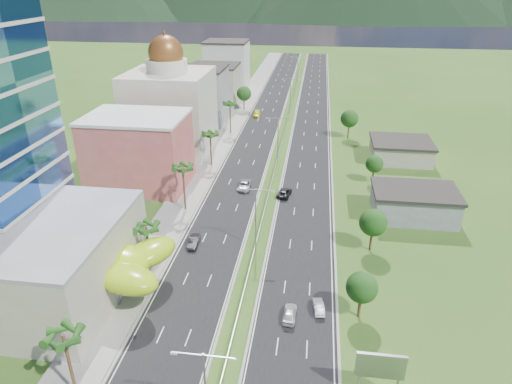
% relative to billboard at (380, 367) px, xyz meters
% --- Properties ---
extents(ground, '(500.00, 500.00, 0.00)m').
position_rel_billboard_xyz_m(ground, '(-17.00, 18.00, -4.42)').
color(ground, '#2D5119').
rests_on(ground, ground).
extents(road_left, '(11.00, 260.00, 0.04)m').
position_rel_billboard_xyz_m(road_left, '(-24.50, 108.00, -4.40)').
color(road_left, black).
rests_on(road_left, ground).
extents(road_right, '(11.00, 260.00, 0.04)m').
position_rel_billboard_xyz_m(road_right, '(-9.50, 108.00, -4.40)').
color(road_right, black).
rests_on(road_right, ground).
extents(sidewalk_left, '(7.00, 260.00, 0.12)m').
position_rel_billboard_xyz_m(sidewalk_left, '(-34.00, 108.00, -4.36)').
color(sidewalk_left, gray).
rests_on(sidewalk_left, ground).
extents(median_guardrail, '(0.10, 216.06, 0.76)m').
position_rel_billboard_xyz_m(median_guardrail, '(-17.00, 89.99, -3.80)').
color(median_guardrail, gray).
rests_on(median_guardrail, ground).
extents(streetlight_median_b, '(6.04, 0.25, 11.00)m').
position_rel_billboard_xyz_m(streetlight_median_b, '(-17.00, 28.00, 2.33)').
color(streetlight_median_b, gray).
rests_on(streetlight_median_b, ground).
extents(streetlight_median_c, '(6.04, 0.25, 11.00)m').
position_rel_billboard_xyz_m(streetlight_median_c, '(-17.00, 68.00, 2.33)').
color(streetlight_median_c, gray).
rests_on(streetlight_median_c, ground).
extents(streetlight_median_d, '(6.04, 0.25, 11.00)m').
position_rel_billboard_xyz_m(streetlight_median_d, '(-17.00, 113.00, 2.33)').
color(streetlight_median_d, gray).
rests_on(streetlight_median_d, ground).
extents(streetlight_median_e, '(6.04, 0.25, 11.00)m').
position_rel_billboard_xyz_m(streetlight_median_e, '(-17.00, 158.00, 2.33)').
color(streetlight_median_e, gray).
rests_on(streetlight_median_e, ground).
extents(mall_podium, '(30.00, 24.00, 11.00)m').
position_rel_billboard_xyz_m(mall_podium, '(-49.00, 12.00, 1.08)').
color(mall_podium, '#A39B86').
rests_on(mall_podium, ground).
extents(lime_canopy, '(18.00, 15.00, 7.40)m').
position_rel_billboard_xyz_m(lime_canopy, '(-37.00, 14.00, 0.57)').
color(lime_canopy, '#9BC713').
rests_on(lime_canopy, ground).
extents(pink_shophouse, '(20.00, 15.00, 15.00)m').
position_rel_billboard_xyz_m(pink_shophouse, '(-45.00, 50.00, 3.08)').
color(pink_shophouse, '#BA4D4C').
rests_on(pink_shophouse, ground).
extents(domed_building, '(20.00, 20.00, 28.70)m').
position_rel_billboard_xyz_m(domed_building, '(-45.00, 73.00, 6.93)').
color(domed_building, '#BDB89C').
rests_on(domed_building, ground).
extents(midrise_grey, '(16.00, 15.00, 16.00)m').
position_rel_billboard_xyz_m(midrise_grey, '(-44.00, 98.00, 3.58)').
color(midrise_grey, gray).
rests_on(midrise_grey, ground).
extents(midrise_beige, '(16.00, 15.00, 13.00)m').
position_rel_billboard_xyz_m(midrise_beige, '(-44.00, 120.00, 2.08)').
color(midrise_beige, '#A39B86').
rests_on(midrise_beige, ground).
extents(midrise_white, '(16.00, 15.00, 18.00)m').
position_rel_billboard_xyz_m(midrise_white, '(-44.00, 143.00, 4.58)').
color(midrise_white, silver).
rests_on(midrise_white, ground).
extents(billboard, '(5.20, 0.35, 6.20)m').
position_rel_billboard_xyz_m(billboard, '(0.00, 0.00, 0.00)').
color(billboard, gray).
rests_on(billboard, ground).
extents(shed_near, '(15.00, 10.00, 5.00)m').
position_rel_billboard_xyz_m(shed_near, '(11.00, 43.00, -1.92)').
color(shed_near, gray).
rests_on(shed_near, ground).
extents(shed_far, '(14.00, 12.00, 4.40)m').
position_rel_billboard_xyz_m(shed_far, '(13.00, 73.00, -2.22)').
color(shed_far, '#A39B86').
rests_on(shed_far, ground).
extents(palm_tree_a, '(3.60, 3.60, 9.10)m').
position_rel_billboard_xyz_m(palm_tree_a, '(-32.50, -4.00, 3.60)').
color(palm_tree_a, '#47301C').
rests_on(palm_tree_a, ground).
extents(palm_tree_b, '(3.60, 3.60, 8.10)m').
position_rel_billboard_xyz_m(palm_tree_b, '(-32.50, 20.00, 2.64)').
color(palm_tree_b, '#47301C').
rests_on(palm_tree_b, ground).
extents(palm_tree_c, '(3.60, 3.60, 9.60)m').
position_rel_billboard_xyz_m(palm_tree_c, '(-32.50, 40.00, 4.08)').
color(palm_tree_c, '#47301C').
rests_on(palm_tree_c, ground).
extents(palm_tree_d, '(3.60, 3.60, 8.60)m').
position_rel_billboard_xyz_m(palm_tree_d, '(-32.50, 63.00, 3.12)').
color(palm_tree_d, '#47301C').
rests_on(palm_tree_d, ground).
extents(palm_tree_e, '(3.60, 3.60, 9.40)m').
position_rel_billboard_xyz_m(palm_tree_e, '(-32.50, 88.00, 3.89)').
color(palm_tree_e, '#47301C').
rests_on(palm_tree_e, ground).
extents(leafy_tree_lfar, '(4.90, 4.90, 8.05)m').
position_rel_billboard_xyz_m(leafy_tree_lfar, '(-32.50, 113.00, 1.16)').
color(leafy_tree_lfar, '#47301C').
rests_on(leafy_tree_lfar, ground).
extents(leafy_tree_ra, '(4.20, 4.20, 6.90)m').
position_rel_billboard_xyz_m(leafy_tree_ra, '(-1.00, 13.00, 0.35)').
color(leafy_tree_ra, '#47301C').
rests_on(leafy_tree_ra, ground).
extents(leafy_tree_rb, '(4.55, 4.55, 7.47)m').
position_rel_billboard_xyz_m(leafy_tree_rb, '(2.00, 30.00, 0.76)').
color(leafy_tree_rb, '#47301C').
rests_on(leafy_tree_rb, ground).
extents(leafy_tree_rc, '(3.85, 3.85, 6.33)m').
position_rel_billboard_xyz_m(leafy_tree_rc, '(5.00, 58.00, -0.05)').
color(leafy_tree_rc, '#47301C').
rests_on(leafy_tree_rc, ground).
extents(leafy_tree_rd, '(4.90, 4.90, 8.05)m').
position_rel_billboard_xyz_m(leafy_tree_rd, '(1.00, 88.00, 1.16)').
color(leafy_tree_rd, '#47301C').
rests_on(leafy_tree_rd, ground).
extents(mountain_ridge, '(860.00, 140.00, 90.00)m').
position_rel_billboard_xyz_m(mountain_ridge, '(43.00, 468.00, -4.42)').
color(mountain_ridge, black).
rests_on(mountain_ridge, ground).
extents(car_dark_left, '(1.76, 4.51, 1.46)m').
position_rel_billboard_xyz_m(car_dark_left, '(-27.48, 27.38, -3.65)').
color(car_dark_left, black).
rests_on(car_dark_left, road_left).
extents(car_silver_mid_left, '(2.68, 5.52, 1.51)m').
position_rel_billboard_xyz_m(car_silver_mid_left, '(-22.52, 50.88, -3.62)').
color(car_silver_mid_left, '#9DA0A4').
rests_on(car_silver_mid_left, road_left).
extents(car_yellow_far_left, '(2.31, 5.21, 1.49)m').
position_rel_billboard_xyz_m(car_yellow_far_left, '(-27.22, 105.91, -3.64)').
color(car_yellow_far_left, yellow).
rests_on(car_yellow_far_left, road_left).
extents(car_white_near_right, '(1.90, 4.37, 1.47)m').
position_rel_billboard_xyz_m(car_white_near_right, '(-10.16, 11.42, -3.65)').
color(car_white_near_right, silver).
rests_on(car_white_near_right, road_right).
extents(car_silver_right, '(1.85, 3.99, 1.27)m').
position_rel_billboard_xyz_m(car_silver_right, '(-6.37, 13.45, -3.75)').
color(car_silver_right, '#B5B9BE').
rests_on(car_silver_right, road_right).
extents(car_dark_far_right, '(3.19, 5.43, 1.42)m').
position_rel_billboard_xyz_m(car_dark_far_right, '(-13.80, 48.54, -3.67)').
color(car_dark_far_right, black).
rests_on(car_dark_far_right, road_right).
extents(motorcycle, '(0.86, 1.92, 1.18)m').
position_rel_billboard_xyz_m(motorcycle, '(-29.30, 4.34, -3.79)').
color(motorcycle, black).
rests_on(motorcycle, road_left).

